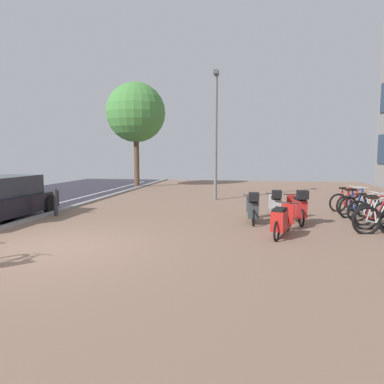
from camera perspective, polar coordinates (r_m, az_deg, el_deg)
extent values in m
cube|color=#836452|center=(7.12, 14.08, -10.65)|extent=(14.40, 40.00, 0.05)
torus|color=black|center=(9.90, 26.52, -4.21)|extent=(0.76, 0.22, 0.75)
cylinder|color=#AEB6B3|center=(10.04, 28.58, -2.59)|extent=(0.32, 0.10, 0.66)
cylinder|color=#AEB6B3|center=(9.95, 27.59, -2.77)|extent=(0.14, 0.06, 0.60)
cylinder|color=#AEB6B3|center=(9.98, 28.40, -0.91)|extent=(0.40, 0.11, 0.09)
cylinder|color=#AEB6B3|center=(9.96, 27.14, -4.32)|extent=(0.26, 0.08, 0.08)
cylinder|color=#AEB6B3|center=(9.89, 26.96, -2.64)|extent=(0.17, 0.06, 0.55)
cube|color=black|center=(9.88, 27.42, -0.84)|extent=(0.23, 0.13, 0.06)
torus|color=black|center=(10.49, 26.43, -3.70)|extent=(0.73, 0.25, 0.73)
cylinder|color=maroon|center=(10.67, 28.38, -2.21)|extent=(0.33, 0.11, 0.64)
cylinder|color=maroon|center=(10.56, 27.44, -2.38)|extent=(0.15, 0.07, 0.58)
cylinder|color=maroon|center=(10.60, 28.21, -0.68)|extent=(0.41, 0.13, 0.09)
cylinder|color=maroon|center=(10.56, 27.03, -3.80)|extent=(0.26, 0.09, 0.08)
cylinder|color=maroon|center=(10.49, 26.85, -2.26)|extent=(0.17, 0.07, 0.53)
cube|color=black|center=(10.49, 27.28, -0.61)|extent=(0.24, 0.14, 0.06)
torus|color=black|center=(11.06, 26.17, -3.33)|extent=(0.65, 0.34, 0.68)
torus|color=black|center=(11.45, 28.45, -3.13)|extent=(0.65, 0.34, 0.68)
cylinder|color=#B4B6B4|center=(11.26, 27.62, -1.98)|extent=(0.28, 0.15, 0.60)
cylinder|color=#B4B6B4|center=(11.14, 26.93, -2.14)|extent=(0.13, 0.09, 0.54)
cylinder|color=#B4B6B4|center=(11.20, 27.51, -0.63)|extent=(0.35, 0.18, 0.08)
cylinder|color=#B4B6B4|center=(11.14, 26.61, -3.41)|extent=(0.22, 0.12, 0.07)
cylinder|color=#B4B6B4|center=(11.07, 26.49, -2.05)|extent=(0.15, 0.09, 0.50)
cylinder|color=#B4B6B4|center=(11.38, 28.33, -1.82)|extent=(0.14, 0.08, 0.54)
cube|color=black|center=(11.08, 26.82, -0.57)|extent=(0.24, 0.17, 0.06)
cylinder|color=#ADADB2|center=(11.31, 28.21, -0.23)|extent=(0.21, 0.45, 0.02)
torus|color=black|center=(11.67, 25.29, -2.85)|extent=(0.66, 0.25, 0.67)
torus|color=black|center=(11.99, 27.70, -2.74)|extent=(0.66, 0.25, 0.67)
cylinder|color=#B6B4B5|center=(11.82, 26.81, -1.63)|extent=(0.29, 0.12, 0.59)
cylinder|color=#B6B4B5|center=(11.73, 26.08, -1.76)|extent=(0.14, 0.07, 0.53)
cylinder|color=#B6B4B5|center=(11.77, 26.68, -0.36)|extent=(0.36, 0.13, 0.08)
cylinder|color=#B6B4B5|center=(11.73, 25.75, -2.93)|extent=(0.23, 0.09, 0.07)
cylinder|color=#B6B4B5|center=(11.67, 25.62, -1.67)|extent=(0.16, 0.07, 0.49)
cylinder|color=#B6B4B5|center=(11.92, 27.56, -1.50)|extent=(0.14, 0.07, 0.53)
cube|color=black|center=(11.67, 25.95, -0.29)|extent=(0.24, 0.15, 0.06)
cylinder|color=#ADADB2|center=(11.86, 27.42, 0.00)|extent=(0.15, 0.47, 0.02)
torus|color=black|center=(12.14, 24.05, -2.32)|extent=(0.68, 0.40, 0.73)
torus|color=black|center=(12.58, 26.28, -2.14)|extent=(0.68, 0.40, 0.73)
cylinder|color=navy|center=(12.37, 25.46, -1.00)|extent=(0.30, 0.18, 0.64)
cylinder|color=navy|center=(12.24, 24.78, -1.16)|extent=(0.14, 0.10, 0.58)
cylinder|color=navy|center=(12.30, 25.35, 0.32)|extent=(0.37, 0.22, 0.09)
cylinder|color=navy|center=(12.22, 24.48, -2.40)|extent=(0.24, 0.14, 0.08)
cylinder|color=navy|center=(12.15, 24.35, -1.07)|extent=(0.16, 0.10, 0.53)
cylinder|color=navy|center=(12.51, 26.15, -0.85)|extent=(0.15, 0.10, 0.58)
cube|color=black|center=(12.17, 24.67, 0.36)|extent=(0.24, 0.18, 0.06)
cylinder|color=#ADADB2|center=(12.43, 26.03, 0.69)|extent=(0.24, 0.44, 0.02)
torus|color=black|center=(12.73, 23.53, -2.04)|extent=(0.62, 0.39, 0.68)
torus|color=black|center=(13.15, 25.51, -1.88)|extent=(0.62, 0.39, 0.68)
cylinder|color=maroon|center=(12.95, 24.78, -0.88)|extent=(0.28, 0.18, 0.59)
cylinder|color=maroon|center=(12.83, 24.18, -1.02)|extent=(0.13, 0.10, 0.54)
cylinder|color=maroon|center=(12.89, 24.68, 0.29)|extent=(0.35, 0.21, 0.08)
cylinder|color=maroon|center=(12.81, 23.91, -2.11)|extent=(0.22, 0.14, 0.07)
cylinder|color=maroon|center=(12.74, 23.80, -0.94)|extent=(0.15, 0.10, 0.49)
cylinder|color=maroon|center=(13.08, 25.39, -0.74)|extent=(0.14, 0.10, 0.54)
cube|color=black|center=(12.76, 24.08, 0.34)|extent=(0.24, 0.19, 0.06)
cylinder|color=#ADADB2|center=(13.01, 25.28, 0.63)|extent=(0.25, 0.43, 0.02)
torus|color=black|center=(13.36, 22.66, -1.65)|extent=(0.66, 0.25, 0.67)
torus|color=black|center=(13.67, 24.93, -1.58)|extent=(0.66, 0.25, 0.67)
cylinder|color=maroon|center=(13.51, 24.08, -0.59)|extent=(0.30, 0.12, 0.59)
cylinder|color=maroon|center=(13.42, 23.39, -0.70)|extent=(0.14, 0.07, 0.54)
cylinder|color=maroon|center=(13.46, 23.95, 0.53)|extent=(0.37, 0.14, 0.08)
cylinder|color=maroon|center=(13.42, 23.10, -1.73)|extent=(0.24, 0.10, 0.07)
cylinder|color=maroon|center=(13.36, 22.96, -0.61)|extent=(0.16, 0.07, 0.49)
cylinder|color=maroon|center=(13.61, 24.78, -0.48)|extent=(0.14, 0.07, 0.54)
cube|color=black|center=(13.37, 23.27, 0.59)|extent=(0.24, 0.15, 0.06)
cylinder|color=#ADADB2|center=(13.55, 24.64, 0.84)|extent=(0.16, 0.47, 0.02)
torus|color=black|center=(11.06, 13.52, -3.35)|extent=(0.05, 0.47, 0.47)
torus|color=black|center=(12.30, 13.07, -2.38)|extent=(0.05, 0.47, 0.47)
cube|color=#A7AFB0|center=(11.68, 13.28, -2.95)|extent=(0.29, 0.71, 0.08)
cube|color=#A7AFB0|center=(11.25, 13.45, -2.18)|extent=(0.31, 0.56, 0.43)
cube|color=black|center=(11.22, 13.49, -0.94)|extent=(0.27, 0.51, 0.06)
cylinder|color=#A7AFB0|center=(12.25, 13.10, -1.32)|extent=(0.07, 0.12, 0.48)
cube|color=#A7AFB0|center=(12.17, 13.12, -1.46)|extent=(0.32, 0.08, 0.47)
cylinder|color=black|center=(12.19, 13.14, -0.24)|extent=(0.52, 0.03, 0.03)
cube|color=black|center=(10.93, 13.62, -0.34)|extent=(0.28, 0.28, 0.24)
torus|color=black|center=(10.04, 9.94, -4.13)|extent=(0.08, 0.51, 0.51)
torus|color=black|center=(11.24, 9.61, -3.03)|extent=(0.08, 0.51, 0.51)
cube|color=#333B3E|center=(10.64, 9.76, -3.67)|extent=(0.31, 0.69, 0.08)
cube|color=#333B3E|center=(10.23, 9.89, -2.82)|extent=(0.33, 0.55, 0.44)
cube|color=black|center=(10.19, 9.92, -1.42)|extent=(0.28, 0.50, 0.06)
cylinder|color=#333B3E|center=(11.17, 9.64, -1.76)|extent=(0.08, 0.12, 0.51)
cube|color=#333B3E|center=(11.10, 9.65, -1.94)|extent=(0.32, 0.10, 0.51)
cylinder|color=black|center=(11.12, 9.67, -0.49)|extent=(0.52, 0.05, 0.03)
cube|color=black|center=(9.91, 10.02, -0.77)|extent=(0.29, 0.29, 0.24)
torus|color=black|center=(8.43, 13.62, -6.19)|extent=(0.20, 0.51, 0.51)
torus|color=black|center=(9.67, 15.38, -4.66)|extent=(0.20, 0.51, 0.51)
cube|color=red|center=(9.06, 14.55, -5.52)|extent=(0.48, 0.77, 0.08)
cube|color=red|center=(8.61, 14.01, -4.51)|extent=(0.45, 0.63, 0.47)
cube|color=black|center=(8.57, 14.05, -2.76)|extent=(0.40, 0.57, 0.06)
cylinder|color=red|center=(9.60, 15.39, -3.19)|extent=(0.10, 0.13, 0.52)
cube|color=red|center=(9.53, 15.30, -3.40)|extent=(0.33, 0.17, 0.51)
cylinder|color=black|center=(9.54, 15.40, -1.71)|extent=(0.51, 0.18, 0.03)
torus|color=black|center=(10.29, 17.36, -4.03)|extent=(0.12, 0.53, 0.53)
torus|color=black|center=(11.46, 15.80, -2.95)|extent=(0.12, 0.53, 0.53)
cube|color=#AE2120|center=(10.87, 16.53, -3.58)|extent=(0.36, 0.71, 0.08)
cube|color=#AE2120|center=(10.46, 17.09, -2.59)|extent=(0.37, 0.57, 0.50)
cube|color=black|center=(10.42, 17.14, -1.06)|extent=(0.32, 0.52, 0.06)
cylinder|color=#AE2120|center=(11.39, 15.86, -1.66)|extent=(0.08, 0.13, 0.53)
cube|color=#AE2120|center=(11.33, 15.95, -1.84)|extent=(0.33, 0.12, 0.53)
cylinder|color=black|center=(11.34, 15.93, -0.36)|extent=(0.52, 0.09, 0.03)
cube|color=black|center=(10.15, 17.55, -0.42)|extent=(0.31, 0.31, 0.24)
cylinder|color=black|center=(13.87, -27.76, -1.58)|extent=(0.20, 0.62, 0.62)
cylinder|color=black|center=(12.96, -22.11, -1.82)|extent=(0.20, 0.62, 0.62)
cylinder|color=slate|center=(15.44, 3.88, 8.64)|extent=(0.14, 0.14, 5.35)
cube|color=#4C4C51|center=(15.80, 3.96, 18.81)|extent=(0.20, 0.52, 0.18)
cylinder|color=brown|center=(21.64, -9.00, 5.10)|extent=(0.32, 0.32, 3.25)
sphere|color=#46853D|center=(21.77, -9.13, 12.65)|extent=(3.54, 3.54, 3.54)
cylinder|color=#38383D|center=(12.24, -21.30, -1.58)|extent=(0.12, 0.12, 0.89)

